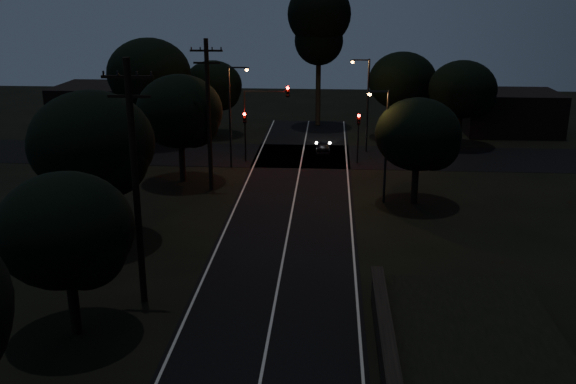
{
  "coord_description": "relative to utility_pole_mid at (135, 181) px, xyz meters",
  "views": [
    {
      "loc": [
        2.38,
        -10.98,
        13.7
      ],
      "look_at": [
        0.0,
        24.0,
        2.5
      ],
      "focal_mm": 40.0,
      "sensor_mm": 36.0,
      "label": 1
    }
  ],
  "objects": [
    {
      "name": "car",
      "position": [
        7.74,
        28.02,
        -5.19
      ],
      "size": [
        1.33,
        3.24,
        1.1
      ],
      "primitive_type": "imported",
      "rotation": [
        0.0,
        0.0,
        3.15
      ],
      "color": "black",
      "rests_on": "ground"
    },
    {
      "name": "tree_far_e",
      "position": [
        20.21,
        31.88,
        -0.79
      ],
      "size": [
        6.02,
        6.02,
        7.63
      ],
      "color": "black",
      "rests_on": "ground"
    },
    {
      "name": "streetlight_c",
      "position": [
        11.83,
        15.0,
        -1.39
      ],
      "size": [
        1.46,
        0.26,
        7.5
      ],
      "color": "black",
      "rests_on": "ground"
    },
    {
      "name": "tree_far_nw",
      "position": [
        -2.8,
        34.89,
        -1.13
      ],
      "size": [
        5.63,
        5.63,
        7.13
      ],
      "color": "black",
      "rests_on": "ground"
    },
    {
      "name": "streetlight_a",
      "position": [
        0.69,
        23.0,
        -1.1
      ],
      "size": [
        1.66,
        0.26,
        8.0
      ],
      "color": "black",
      "rests_on": "ground"
    },
    {
      "name": "building_left",
      "position": [
        -14.0,
        37.0,
        -3.54
      ],
      "size": [
        10.0,
        8.0,
        4.4
      ],
      "primitive_type": "cube",
      "color": "black",
      "rests_on": "ground"
    },
    {
      "name": "tree_far_ne",
      "position": [
        15.23,
        34.87,
        -0.52
      ],
      "size": [
        6.37,
        6.37,
        8.06
      ],
      "color": "black",
      "rests_on": "ground"
    },
    {
      "name": "utility_pole_mid",
      "position": [
        0.0,
        0.0,
        0.0
      ],
      "size": [
        2.2,
        0.3,
        11.0
      ],
      "color": "black",
      "rests_on": "ground"
    },
    {
      "name": "tree_far_w",
      "position": [
        -7.74,
        30.85,
        0.44
      ],
      "size": [
        7.46,
        7.46,
        9.51
      ],
      "color": "black",
      "rests_on": "ground"
    },
    {
      "name": "building_right",
      "position": [
        26.0,
        38.0,
        -3.74
      ],
      "size": [
        9.0,
        7.0,
        4.0
      ],
      "primitive_type": "cube",
      "color": "black",
      "rests_on": "ground"
    },
    {
      "name": "streetlight_b",
      "position": [
        11.31,
        29.0,
        -1.1
      ],
      "size": [
        1.66,
        0.26,
        8.0
      ],
      "color": "black",
      "rests_on": "ground"
    },
    {
      "name": "signal_left",
      "position": [
        1.4,
        24.99,
        -2.9
      ],
      "size": [
        0.28,
        0.35,
        4.1
      ],
      "color": "black",
      "rests_on": "ground"
    },
    {
      "name": "tree_right_a",
      "position": [
        14.2,
        14.89,
        -1.18
      ],
      "size": [
        5.53,
        5.53,
        7.03
      ],
      "color": "black",
      "rests_on": "ground"
    },
    {
      "name": "signal_mast",
      "position": [
        3.09,
        24.99,
        -1.4
      ],
      "size": [
        3.7,
        0.35,
        6.25
      ],
      "color": "black",
      "rests_on": "ground"
    },
    {
      "name": "utility_pole_far",
      "position": [
        0.0,
        17.0,
        -0.25
      ],
      "size": [
        2.2,
        0.3,
        10.5
      ],
      "color": "black",
      "rests_on": "ground"
    },
    {
      "name": "tree_left_d",
      "position": [
        -2.28,
        18.87,
        -0.64
      ],
      "size": [
        6.2,
        6.2,
        7.87
      ],
      "color": "black",
      "rests_on": "ground"
    },
    {
      "name": "tree_left_c",
      "position": [
        -4.26,
        6.86,
        -0.22
      ],
      "size": [
        6.76,
        6.76,
        8.54
      ],
      "color": "black",
      "rests_on": "ground"
    },
    {
      "name": "signal_right",
      "position": [
        10.6,
        24.99,
        -2.9
      ],
      "size": [
        0.28,
        0.35,
        4.1
      ],
      "color": "black",
      "rests_on": "ground"
    },
    {
      "name": "tree_left_b",
      "position": [
        -1.81,
        -3.11,
        -1.27
      ],
      "size": [
        5.42,
        5.42,
        6.89
      ],
      "color": "black",
      "rests_on": "ground"
    },
    {
      "name": "road_surface",
      "position": [
        6.0,
        16.12,
        -5.73
      ],
      "size": [
        60.0,
        70.0,
        0.03
      ],
      "color": "black",
      "rests_on": "ground"
    },
    {
      "name": "tall_pine",
      "position": [
        7.0,
        40.0,
        4.6
      ],
      "size": [
        6.31,
        6.31,
        14.35
      ],
      "color": "black",
      "rests_on": "ground"
    }
  ]
}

